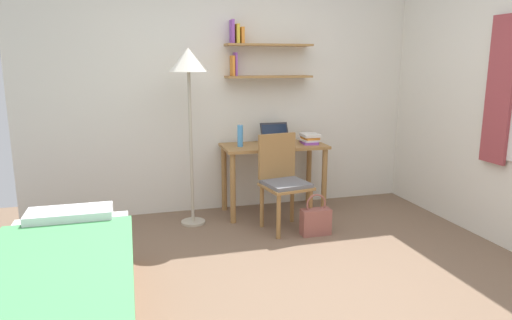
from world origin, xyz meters
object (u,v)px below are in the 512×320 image
Objects in this scene: desk_chair at (283,178)px; water_bottle at (240,136)px; book_stack at (309,139)px; standing_lamp at (189,71)px; desk at (274,158)px; handbag at (316,221)px; bed at (60,294)px; laptop at (276,138)px.

water_bottle reaches higher than desk_chair.
standing_lamp is at bearing -175.89° from book_stack.
desk is 4.83× the size of water_bottle.
book_stack is 0.99m from handbag.
bed is 8.23× the size of water_bottle.
standing_lamp is 1.19m from laptop.
desk_chair is 0.70m from book_stack.
handbag is (-0.21, -0.71, -0.66)m from book_stack.
desk_chair is (1.84, 1.32, 0.26)m from bed.
desk is 1.18× the size of desk_chair.
water_bottle reaches higher than desk.
standing_lamp is at bearing -167.77° from laptop.
standing_lamp is 5.55× the size of laptop.
water_bottle is at bearing 122.98° from desk_chair.
standing_lamp reaches higher than laptop.
standing_lamp reaches higher than book_stack.
desk_chair is (-0.06, -0.48, -0.10)m from desk.
water_bottle is (-0.30, 0.47, 0.35)m from desk_chair.
book_stack reaches higher than bed.
standing_lamp is at bearing -167.97° from water_bottle.
book_stack is (0.39, -0.03, 0.20)m from desk.
water_bottle is at bearing 178.52° from book_stack.
book_stack is 0.66× the size of handbag.
book_stack is at bearing 45.15° from desk_chair.
desk_chair is 0.53× the size of standing_lamp.
bed is 1.07× the size of standing_lamp.
desk is 0.22m from laptop.
bed is 2.64m from desk.
book_stack is at bearing -17.85° from laptop.
standing_lamp is (-0.82, 0.36, 1.01)m from desk_chair.
handbag is (1.06, -0.62, -1.37)m from standing_lamp.
book_stack reaches higher than desk.
bed is at bearing -121.35° from standing_lamp.
bed is 4.64× the size of handbag.
handbag is at bearing -106.31° from book_stack.
laptop is (0.93, 0.20, -0.71)m from standing_lamp.
standing_lamp is at bearing -172.13° from desk.
book_stack is at bearing 4.11° from standing_lamp.
standing_lamp is 1.46m from book_stack.
book_stack is (0.75, -0.02, -0.06)m from water_bottle.
water_bottle is (-0.36, -0.01, 0.25)m from desk.
handbag is at bearing -76.26° from desk.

